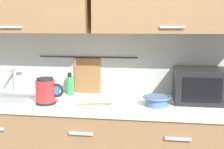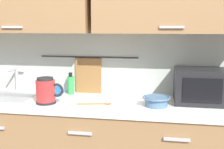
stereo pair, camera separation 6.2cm
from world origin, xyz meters
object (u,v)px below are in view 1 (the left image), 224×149
mixing_bowl (157,100)px  wooden_spoon (99,104)px  mug_near_sink (55,91)px  dish_soap_bottle (70,85)px  microwave (203,85)px  electric_kettle (46,91)px

mixing_bowl → wooden_spoon: size_ratio=0.78×
mug_near_sink → wooden_spoon: (0.43, -0.20, -0.04)m
dish_soap_bottle → mug_near_sink: (-0.10, -0.10, -0.04)m
mug_near_sink → wooden_spoon: bearing=-25.5°
dish_soap_bottle → mixing_bowl: bearing=-19.6°
dish_soap_bottle → mixing_bowl: dish_soap_bottle is taller
mixing_bowl → dish_soap_bottle: bearing=160.4°
microwave → wooden_spoon: bearing=-165.8°
microwave → electric_kettle: microwave is taller
dish_soap_bottle → wooden_spoon: 0.45m
mixing_bowl → microwave: bearing=25.8°
microwave → electric_kettle: bearing=-169.0°
microwave → wooden_spoon: microwave is taller
mixing_bowl → wooden_spoon: 0.45m
microwave → mug_near_sink: (-1.24, -0.00, -0.09)m
electric_kettle → wooden_spoon: bearing=4.5°
electric_kettle → mixing_bowl: size_ratio=1.06×
microwave → mug_near_sink: size_ratio=3.83×
mug_near_sink → wooden_spoon: mug_near_sink is taller
microwave → dish_soap_bottle: size_ratio=2.35×
dish_soap_bottle → microwave: bearing=-4.7°
microwave → mixing_bowl: bearing=-154.2°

